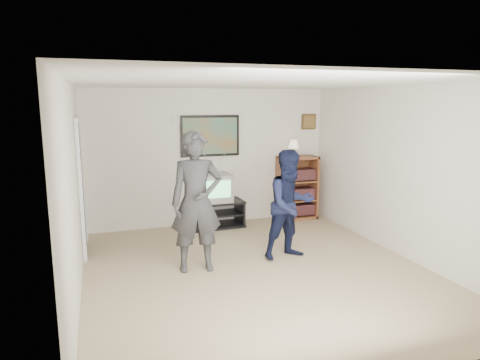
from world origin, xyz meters
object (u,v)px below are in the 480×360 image
crt_television (214,188)px  person_short (290,205)px  bookshelf (297,188)px  media_stand (217,214)px  person_tall (196,202)px

crt_television → person_short: 1.97m
crt_television → bookshelf: bookshelf is taller
crt_television → bookshelf: size_ratio=0.48×
media_stand → bookshelf: bookshelf is taller
person_tall → person_short: 1.40m
person_tall → crt_television: bearing=73.1°
media_stand → person_short: bearing=-74.2°
person_tall → person_short: bearing=5.7°
person_short → bookshelf: bearing=53.3°
media_stand → person_short: (0.60, -1.86, 0.56)m
crt_television → person_short: size_ratio=0.37×
person_tall → person_short: person_tall is taller
bookshelf → person_short: size_ratio=0.77×
crt_television → person_tall: bearing=-111.0°
crt_television → bookshelf: 1.69m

